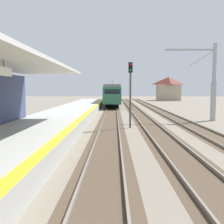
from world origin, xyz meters
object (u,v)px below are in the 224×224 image
Objects in this scene: approaching_train at (112,94)px; rail_signal_post at (130,88)px; distant_trackside_house at (168,88)px; catenary_pylon_far_side at (211,84)px.

approaching_train is 27.91m from rail_signal_post.
distant_trackside_house is (15.16, 23.20, 1.16)m from approaching_train.
distant_trackside_house is at bearing 83.35° from catenary_pylon_far_side.
distant_trackside_house reaches higher than approaching_train.
rail_signal_post is at bearing -86.63° from approaching_train.
approaching_train is 24.94m from catenary_pylon_far_side.
catenary_pylon_far_side reaches higher than approaching_train.
catenary_pylon_far_side is (8.14, 4.95, 0.41)m from rail_signal_post.
distant_trackside_house reaches higher than rail_signal_post.
approaching_train is 2.97× the size of distant_trackside_house.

